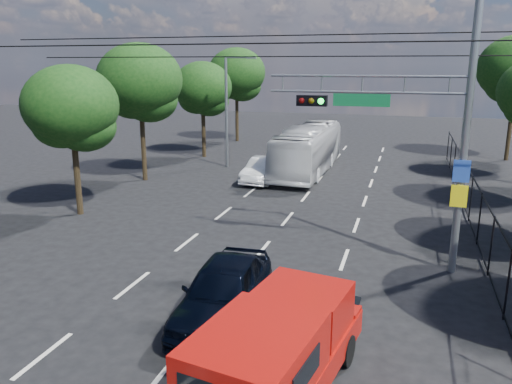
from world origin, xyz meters
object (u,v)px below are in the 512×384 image
at_px(white_bus, 308,149).
at_px(white_van, 263,170).
at_px(red_pickup, 279,350).
at_px(signal_mast, 426,110).
at_px(navy_hatchback, 224,291).

height_order(white_bus, white_van, white_bus).
relative_size(red_pickup, white_bus, 0.54).
bearing_deg(white_van, signal_mast, -49.06).
height_order(signal_mast, white_bus, signal_mast).
height_order(signal_mast, red_pickup, signal_mast).
xyz_separation_m(navy_hatchback, white_bus, (-1.51, 18.97, 0.65)).
bearing_deg(white_bus, red_pickup, -79.56).
relative_size(signal_mast, white_bus, 0.90).
bearing_deg(white_van, white_bus, 61.28).
bearing_deg(red_pickup, white_bus, 99.72).
relative_size(signal_mast, white_van, 2.26).
bearing_deg(signal_mast, white_van, 128.07).
xyz_separation_m(red_pickup, white_bus, (-3.72, 21.69, 0.38)).
distance_m(white_bus, white_van, 3.86).
distance_m(signal_mast, white_van, 14.26).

